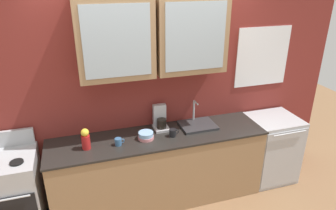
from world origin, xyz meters
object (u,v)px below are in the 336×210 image
Objects in this scene: cup_near_bowls at (118,142)px; dishwasher at (271,148)px; bowl_stack at (146,136)px; cup_near_sink at (173,133)px; sink_faucet at (198,124)px; vase at (86,139)px; stove_range at (13,194)px; coffee_maker at (160,120)px.

dishwasher is at bearing 1.72° from cup_near_bowls.
bowl_stack is 0.31m from cup_near_sink.
cup_near_bowls is at bearing -178.94° from cup_near_sink.
cup_near_sink reaches higher than dishwasher.
cup_near_bowls is at bearing -172.06° from bowl_stack.
sink_faucet is 1.79× the size of vase.
cup_near_sink is (1.75, -0.05, 0.48)m from stove_range.
vase is at bearing -178.60° from bowl_stack.
sink_faucet is 0.39m from cup_near_sink.
stove_range is 1.52m from bowl_stack.
sink_faucet is at bearing 5.50° from vase.
sink_faucet is at bearing 21.63° from cup_near_sink.
dishwasher is at bearing -5.21° from sink_faucet.
stove_range reaches higher than cup_near_bowls.
cup_near_bowls is (0.33, -0.03, -0.07)m from vase.
stove_range is 1.23m from cup_near_bowls.
coffee_maker reaches higher than cup_near_bowls.
vase is 0.90m from coffee_maker.
cup_near_sink is 0.62m from cup_near_bowls.
coffee_maker reaches higher than cup_near_sink.
coffee_maker reaches higher than dishwasher.
stove_range is 2.54× the size of sink_faucet.
sink_faucet is 0.68m from bowl_stack.
coffee_maker is (0.54, 0.24, 0.07)m from cup_near_bowls.
cup_near_bowls is 0.12× the size of dishwasher.
cup_near_bowls is at bearing -155.97° from coffee_maker.
bowl_stack is (-0.67, -0.11, 0.02)m from sink_faucet.
cup_near_sink is at bearing -0.99° from vase.
sink_faucet is 0.46m from coffee_maker.
vase is at bearing -166.31° from coffee_maker.
stove_range is 4.55× the size of vase.
stove_range is 2.17m from sink_faucet.
sink_faucet is 0.47× the size of dishwasher.
bowl_stack is at bearing 7.94° from cup_near_bowls.
stove_range reaches higher than dishwasher.
cup_near_sink is (-0.36, -0.14, 0.02)m from sink_faucet.
cup_near_sink is 1.48m from dishwasher.
sink_faucet and coffee_maker have the same top height.
dishwasher is at bearing 0.79° from vase.
dishwasher is at bearing -0.08° from stove_range.
dishwasher is 3.05× the size of coffee_maker.
coffee_maker is (-0.08, 0.23, 0.06)m from cup_near_sink.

